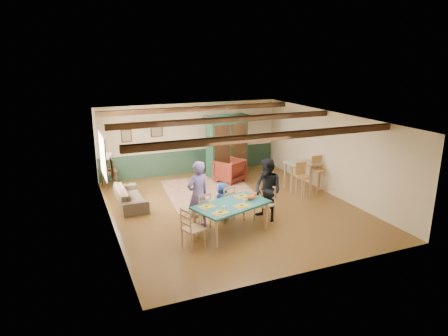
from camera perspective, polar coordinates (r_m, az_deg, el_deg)
name	(u,v)px	position (r m, az deg, el deg)	size (l,w,h in m)	color
floor	(232,207)	(12.09, 1.17, -5.66)	(8.00, 8.00, 0.00)	brown
wall_back	(191,139)	(15.31, -4.80, 4.20)	(7.00, 0.02, 2.70)	beige
wall_left	(109,178)	(10.80, -16.08, -1.38)	(0.02, 8.00, 2.70)	beige
wall_right	(331,153)	(13.41, 15.06, 2.02)	(0.02, 8.00, 2.70)	beige
ceiling	(233,118)	(11.38, 1.25, 7.09)	(7.00, 8.00, 0.02)	silver
wainscot_back	(191,162)	(15.50, -4.70, 0.93)	(6.95, 0.03, 0.90)	#1B3324
ceiling_beam_front	(272,136)	(9.36, 6.91, 4.50)	(6.95, 0.16, 0.16)	black
ceiling_beam_mid	(227,120)	(11.75, 0.46, 6.94)	(6.95, 0.16, 0.16)	black
ceiling_beam_back	(198,109)	(14.16, -3.67, 8.45)	(6.95, 0.16, 0.16)	black
window_left	(103,156)	(12.39, -16.95, 1.70)	(0.06, 1.60, 1.30)	white
picture_left_wall	(112,169)	(10.12, -15.67, -0.14)	(0.04, 0.42, 0.52)	gray
picture_back_a	(157,129)	(14.86, -9.61, 5.45)	(0.45, 0.04, 0.55)	gray
picture_back_b	(126,136)	(14.69, -13.77, 4.50)	(0.38, 0.04, 0.48)	gray
dining_table	(231,219)	(10.29, 1.07, -7.25)	(1.91, 1.06, 0.79)	#1C5A57
dining_chair_far_left	(200,210)	(10.55, -3.43, -6.07)	(0.44, 0.47, 1.01)	#A27851
dining_chair_far_right	(225,203)	(11.04, 0.07, -5.00)	(0.44, 0.47, 1.01)	#A27851
dining_chair_end_left	(193,228)	(9.55, -4.43, -8.52)	(0.44, 0.47, 1.01)	#A27851
dining_chair_end_right	(264,204)	(11.04, 5.81, -5.08)	(0.44, 0.47, 1.01)	#A27851
person_man	(198,195)	(10.46, -3.75, -3.85)	(0.67, 0.44, 1.83)	#6D5EA2
person_woman	(268,190)	(10.99, 6.24, -3.15)	(0.85, 0.66, 1.75)	black
person_child	(223,201)	(11.09, -0.21, -4.74)	(0.52, 0.34, 1.06)	navy
cat	(251,197)	(10.41, 3.87, -4.09)	(0.38, 0.15, 0.19)	orange
place_setting_near_left	(221,211)	(9.58, -0.46, -6.13)	(0.42, 0.32, 0.11)	gold
place_setting_near_center	(242,204)	(10.01, 2.55, -5.16)	(0.42, 0.32, 0.11)	gold
place_setting_far_left	(207,205)	(9.96, -2.44, -5.26)	(0.42, 0.32, 0.11)	gold
place_setting_far_right	(241,194)	(10.68, 2.47, -3.78)	(0.42, 0.32, 0.11)	gold
area_rug	(210,191)	(13.45, -2.02, -3.35)	(2.83, 3.36, 0.01)	beige
armoire	(227,146)	(14.97, 0.41, 3.20)	(1.63, 0.65, 2.30)	#163929
armchair	(230,170)	(14.39, 0.80, -0.34)	(0.89, 0.92, 0.83)	#42110D
sofa	(130,196)	(12.51, -13.24, -3.97)	(1.92, 0.75, 0.56)	#3E3326
end_table	(109,179)	(14.27, -16.06, -1.53)	(0.52, 0.52, 0.64)	black
table_lamp	(108,162)	(14.10, -16.25, 0.85)	(0.32, 0.32, 0.58)	beige
counter_table	(302,176)	(13.77, 11.02, -1.15)	(1.14, 0.66, 0.95)	tan
bar_stool_left	(303,181)	(12.89, 11.26, -1.85)	(0.41, 0.45, 1.16)	#AD7D43
bar_stool_right	(319,175)	(13.59, 13.44, -0.93)	(0.43, 0.47, 1.21)	#AD7D43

